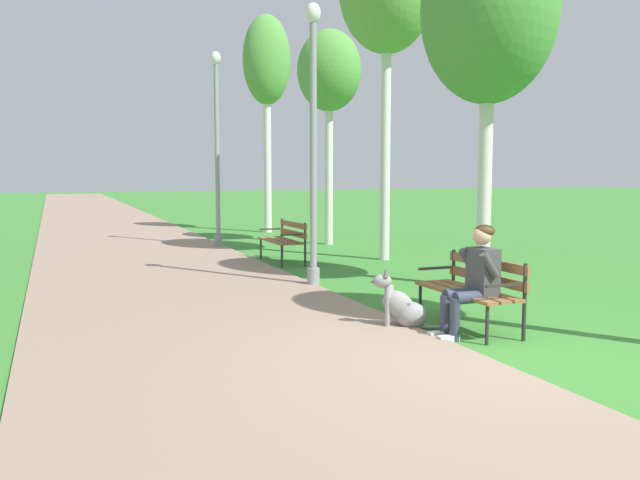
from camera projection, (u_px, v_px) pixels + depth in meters
ground_plane at (507, 362)px, 6.41m from camera, size 120.00×120.00×0.00m
paved_path at (97, 216)px, 27.70m from camera, size 4.28×60.00×0.04m
park_bench_near at (473, 286)px, 7.75m from camera, size 0.55×1.50×0.85m
park_bench_mid at (285, 237)px, 13.50m from camera, size 0.55×1.50×0.85m
person_seated_on_near_bench at (475, 276)px, 7.37m from camera, size 0.74×0.49×1.25m
dog_grey at (402, 307)px, 7.78m from camera, size 0.77×0.49×0.71m
lamp_post_near at (313, 143)px, 10.47m from camera, size 0.24×0.24×4.44m
lamp_post_mid at (217, 147)px, 16.11m from camera, size 0.24×0.24×4.71m
birch_tree_second at (489, 12)px, 10.15m from camera, size 2.06×2.16×5.73m
birch_tree_fourth at (329, 73)px, 16.52m from camera, size 1.58×1.68×5.35m
birch_tree_fifth at (267, 64)px, 19.89m from camera, size 1.45×1.29×6.51m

